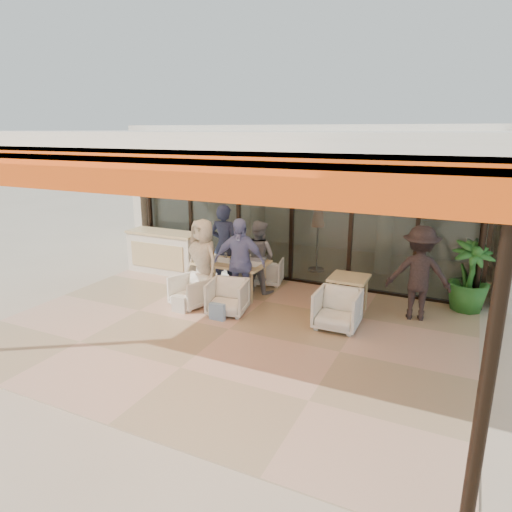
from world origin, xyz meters
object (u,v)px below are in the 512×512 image
at_px(diner_cream, 203,260).
at_px(diner_periwinkle, 239,262).
at_px(diner_grey, 259,256).
at_px(side_table, 349,282).
at_px(chair_near_left, 190,290).
at_px(potted_palm, 470,276).
at_px(host_counter, 164,252).
at_px(chair_near_right, 228,296).
at_px(side_chair, 337,308).
at_px(chair_far_left, 235,264).
at_px(chair_far_right, 268,271).
at_px(diner_navy, 224,246).
at_px(standing_woman, 419,274).
at_px(dining_table, 231,264).

relative_size(diner_cream, diner_periwinkle, 0.95).
height_order(diner_grey, side_table, diner_grey).
distance_m(chair_near_left, diner_cream, 0.71).
bearing_deg(potted_palm, diner_grey, -170.16).
distance_m(host_counter, chair_near_right, 3.12).
xyz_separation_m(diner_periwinkle, side_chair, (2.08, -0.26, -0.50)).
bearing_deg(chair_far_left, chair_far_right, -166.73).
distance_m(host_counter, diner_navy, 1.88).
xyz_separation_m(standing_woman, potted_palm, (0.85, 0.84, -0.18)).
bearing_deg(diner_cream, diner_navy, 109.13).
distance_m(dining_table, potted_palm, 4.71).
relative_size(chair_near_right, diner_grey, 0.46).
distance_m(host_counter, standing_woman, 5.97).
bearing_deg(chair_near_left, chair_far_right, 84.89).
bearing_deg(dining_table, diner_cream, -132.02).
relative_size(chair_far_left, diner_navy, 0.40).
relative_size(chair_far_left, potted_palm, 0.52).
distance_m(host_counter, diner_cream, 2.17).
bearing_deg(chair_far_left, side_table, 175.94).
bearing_deg(diner_grey, potted_palm, -157.33).
height_order(diner_cream, side_chair, diner_cream).
xyz_separation_m(chair_near_left, chair_near_right, (0.84, 0.00, 0.02)).
bearing_deg(chair_far_left, chair_near_left, 103.27).
xyz_separation_m(diner_periwinkle, potted_palm, (4.14, 1.62, -0.19)).
height_order(dining_table, diner_grey, diner_grey).
distance_m(diner_periwinkle, side_chair, 2.16).
xyz_separation_m(chair_far_right, diner_navy, (-0.84, -0.50, 0.60)).
xyz_separation_m(chair_far_left, chair_far_right, (0.84, 0.00, -0.04)).
xyz_separation_m(dining_table, diner_grey, (0.43, 0.44, 0.10)).
distance_m(chair_far_left, side_chair, 3.36).
bearing_deg(diner_periwinkle, chair_far_left, 111.67).
bearing_deg(diner_periwinkle, standing_woman, 3.94).
height_order(chair_far_left, diner_navy, diner_navy).
height_order(dining_table, diner_periwinkle, diner_periwinkle).
distance_m(host_counter, chair_far_right, 2.68).
height_order(chair_near_left, diner_cream, diner_cream).
relative_size(side_chair, potted_palm, 0.55).
distance_m(diner_grey, diner_cream, 1.23).
bearing_deg(diner_navy, chair_far_right, -150.95).
bearing_deg(standing_woman, chair_near_left, 8.35).
distance_m(chair_near_left, chair_near_right, 0.84).
relative_size(dining_table, standing_woman, 0.84).
relative_size(chair_far_right, diner_periwinkle, 0.37).
bearing_deg(chair_far_left, diner_cream, 103.27).
height_order(chair_far_right, diner_navy, diner_navy).
distance_m(chair_far_left, diner_navy, 0.75).
distance_m(host_counter, potted_palm, 6.82).
bearing_deg(chair_near_right, side_table, 14.21).
relative_size(chair_far_left, chair_far_right, 1.12).
distance_m(side_table, side_chair, 0.79).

